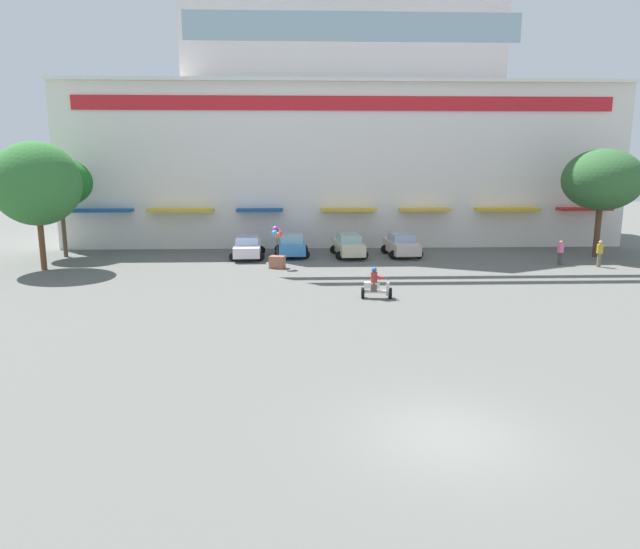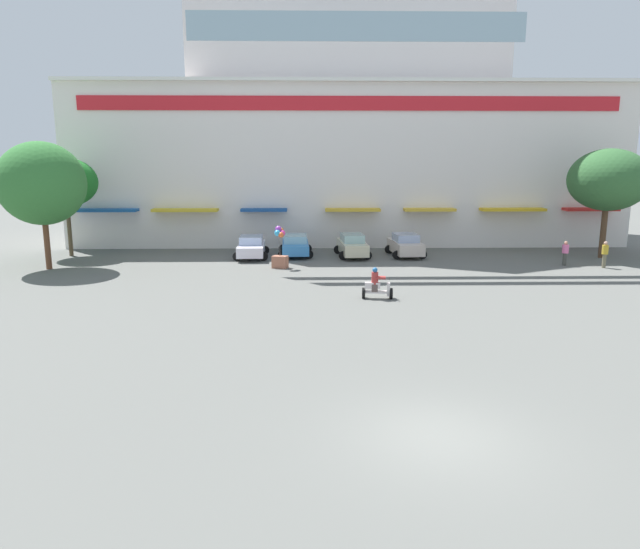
{
  "view_description": "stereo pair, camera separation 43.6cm",
  "coord_description": "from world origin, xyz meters",
  "px_view_note": "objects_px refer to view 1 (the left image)",
  "views": [
    {
      "loc": [
        -3.54,
        -12.7,
        6.52
      ],
      "look_at": [
        -2.57,
        12.14,
        1.56
      ],
      "focal_mm": 32.32,
      "sensor_mm": 36.0,
      "label": 1
    },
    {
      "loc": [
        -3.1,
        -12.71,
        6.52
      ],
      "look_at": [
        -2.57,
        12.14,
        1.56
      ],
      "focal_mm": 32.32,
      "sensor_mm": 36.0,
      "label": 2
    }
  ],
  "objects_px": {
    "plaza_tree_1": "(602,180)",
    "parked_car_2": "(349,245)",
    "parked_car_3": "(402,245)",
    "scooter_rider_3": "(376,286)",
    "pedestrian_0": "(600,252)",
    "plaza_tree_2": "(60,183)",
    "pedestrian_1": "(560,251)",
    "balloon_vendor_cart": "(277,251)",
    "parked_car_1": "(292,245)",
    "parked_car_0": "(248,247)",
    "plaza_tree_0": "(36,184)"
  },
  "relations": [
    {
      "from": "parked_car_3",
      "to": "plaza_tree_0",
      "type": "bearing_deg",
      "value": -169.41
    },
    {
      "from": "parked_car_2",
      "to": "scooter_rider_3",
      "type": "height_order",
      "value": "parked_car_2"
    },
    {
      "from": "parked_car_3",
      "to": "scooter_rider_3",
      "type": "height_order",
      "value": "parked_car_3"
    },
    {
      "from": "plaza_tree_2",
      "to": "parked_car_3",
      "type": "distance_m",
      "value": 23.46
    },
    {
      "from": "plaza_tree_0",
      "to": "plaza_tree_1",
      "type": "bearing_deg",
      "value": 5.39
    },
    {
      "from": "plaza_tree_0",
      "to": "balloon_vendor_cart",
      "type": "bearing_deg",
      "value": 0.01
    },
    {
      "from": "balloon_vendor_cart",
      "to": "scooter_rider_3",
      "type": "bearing_deg",
      "value": -58.13
    },
    {
      "from": "parked_car_2",
      "to": "balloon_vendor_cart",
      "type": "xyz_separation_m",
      "value": [
        -4.74,
        -4.09,
        0.25
      ]
    },
    {
      "from": "parked_car_3",
      "to": "parked_car_1",
      "type": "bearing_deg",
      "value": 177.07
    },
    {
      "from": "parked_car_0",
      "to": "parked_car_1",
      "type": "relative_size",
      "value": 1.01
    },
    {
      "from": "scooter_rider_3",
      "to": "parked_car_2",
      "type": "bearing_deg",
      "value": 91.15
    },
    {
      "from": "parked_car_1",
      "to": "parked_car_2",
      "type": "height_order",
      "value": "parked_car_2"
    },
    {
      "from": "pedestrian_0",
      "to": "balloon_vendor_cart",
      "type": "bearing_deg",
      "value": 178.99
    },
    {
      "from": "plaza_tree_2",
      "to": "parked_car_3",
      "type": "xyz_separation_m",
      "value": [
        23.06,
        -0.67,
        -4.24
      ]
    },
    {
      "from": "pedestrian_1",
      "to": "parked_car_2",
      "type": "bearing_deg",
      "value": 164.66
    },
    {
      "from": "parked_car_0",
      "to": "parked_car_2",
      "type": "xyz_separation_m",
      "value": [
        6.86,
        0.25,
        0.04
      ]
    },
    {
      "from": "balloon_vendor_cart",
      "to": "parked_car_3",
      "type": "bearing_deg",
      "value": 26.52
    },
    {
      "from": "scooter_rider_3",
      "to": "balloon_vendor_cart",
      "type": "height_order",
      "value": "balloon_vendor_cart"
    },
    {
      "from": "parked_car_0",
      "to": "scooter_rider_3",
      "type": "distance_m",
      "value": 13.83
    },
    {
      "from": "plaza_tree_0",
      "to": "scooter_rider_3",
      "type": "distance_m",
      "value": 21.15
    },
    {
      "from": "plaza_tree_2",
      "to": "pedestrian_1",
      "type": "distance_m",
      "value": 33.04
    },
    {
      "from": "plaza_tree_1",
      "to": "parked_car_2",
      "type": "bearing_deg",
      "value": 177.54
    },
    {
      "from": "plaza_tree_0",
      "to": "balloon_vendor_cart",
      "type": "xyz_separation_m",
      "value": [
        14.05,
        0.0,
        -4.1
      ]
    },
    {
      "from": "plaza_tree_0",
      "to": "plaza_tree_2",
      "type": "bearing_deg",
      "value": 97.03
    },
    {
      "from": "parked_car_1",
      "to": "pedestrian_0",
      "type": "relative_size",
      "value": 2.59
    },
    {
      "from": "scooter_rider_3",
      "to": "pedestrian_0",
      "type": "distance_m",
      "value": 16.78
    },
    {
      "from": "parked_car_0",
      "to": "scooter_rider_3",
      "type": "xyz_separation_m",
      "value": [
        7.1,
        -11.86,
        -0.14
      ]
    },
    {
      "from": "plaza_tree_1",
      "to": "pedestrian_0",
      "type": "xyz_separation_m",
      "value": [
        -1.71,
        -3.71,
        -4.28
      ]
    },
    {
      "from": "parked_car_2",
      "to": "plaza_tree_0",
      "type": "bearing_deg",
      "value": -167.73
    },
    {
      "from": "plaza_tree_2",
      "to": "parked_car_0",
      "type": "distance_m",
      "value": 13.28
    },
    {
      "from": "scooter_rider_3",
      "to": "plaza_tree_0",
      "type": "bearing_deg",
      "value": 157.16
    },
    {
      "from": "parked_car_2",
      "to": "parked_car_3",
      "type": "height_order",
      "value": "parked_car_2"
    },
    {
      "from": "parked_car_1",
      "to": "parked_car_2",
      "type": "relative_size",
      "value": 0.98
    },
    {
      "from": "plaza_tree_1",
      "to": "plaza_tree_2",
      "type": "relative_size",
      "value": 1.09
    },
    {
      "from": "plaza_tree_0",
      "to": "parked_car_1",
      "type": "bearing_deg",
      "value": 17.11
    },
    {
      "from": "plaza_tree_2",
      "to": "pedestrian_1",
      "type": "relative_size",
      "value": 4.35
    },
    {
      "from": "plaza_tree_2",
      "to": "pedestrian_0",
      "type": "height_order",
      "value": "plaza_tree_2"
    },
    {
      "from": "pedestrian_1",
      "to": "balloon_vendor_cart",
      "type": "xyz_separation_m",
      "value": [
        -17.84,
        -0.49,
        0.18
      ]
    },
    {
      "from": "parked_car_2",
      "to": "balloon_vendor_cart",
      "type": "relative_size",
      "value": 1.68
    },
    {
      "from": "plaza_tree_0",
      "to": "parked_car_3",
      "type": "xyz_separation_m",
      "value": [
        22.46,
        4.2,
        -4.35
      ]
    },
    {
      "from": "parked_car_2",
      "to": "plaza_tree_2",
      "type": "bearing_deg",
      "value": 177.69
    },
    {
      "from": "pedestrian_0",
      "to": "balloon_vendor_cart",
      "type": "xyz_separation_m",
      "value": [
        -19.91,
        0.35,
        0.1
      ]
    },
    {
      "from": "scooter_rider_3",
      "to": "pedestrian_0",
      "type": "bearing_deg",
      "value": 27.2
    },
    {
      "from": "plaza_tree_1",
      "to": "parked_car_1",
      "type": "height_order",
      "value": "plaza_tree_1"
    },
    {
      "from": "plaza_tree_2",
      "to": "parked_car_3",
      "type": "bearing_deg",
      "value": -1.67
    },
    {
      "from": "pedestrian_1",
      "to": "balloon_vendor_cart",
      "type": "bearing_deg",
      "value": -178.41
    },
    {
      "from": "plaza_tree_0",
      "to": "plaza_tree_2",
      "type": "distance_m",
      "value": 4.91
    },
    {
      "from": "scooter_rider_3",
      "to": "balloon_vendor_cart",
      "type": "relative_size",
      "value": 0.58
    },
    {
      "from": "parked_car_0",
      "to": "balloon_vendor_cart",
      "type": "bearing_deg",
      "value": -61.15
    },
    {
      "from": "parked_car_2",
      "to": "plaza_tree_1",
      "type": "bearing_deg",
      "value": -2.46
    }
  ]
}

